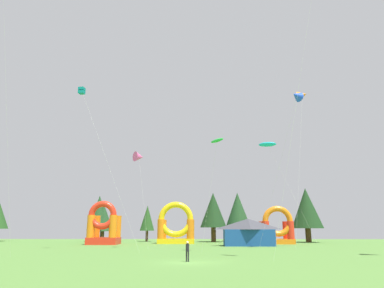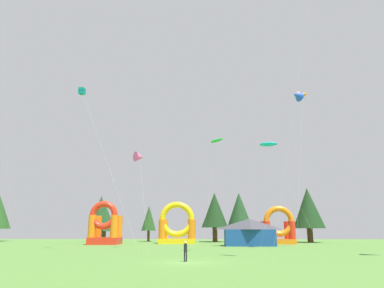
# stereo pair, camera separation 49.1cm
# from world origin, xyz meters

# --- Properties ---
(ground_plane) EXTENTS (120.00, 120.00, 0.00)m
(ground_plane) POSITION_xyz_m (0.00, 0.00, 0.00)
(ground_plane) COLOR #548438
(kite_blue_delta) EXTENTS (5.81, 8.00, 21.24)m
(kite_blue_delta) POSITION_xyz_m (14.41, 16.20, 20.43)
(kite_blue_delta) COLOR blue
(kite_blue_delta) RESTS_ON ground_plane
(kite_cyan_parafoil) EXTENTS (8.12, 2.82, 16.63)m
(kite_cyan_parafoil) POSITION_xyz_m (12.29, 27.18, 16.13)
(kite_cyan_parafoil) COLOR #19B7CC
(kite_cyan_parafoil) RESTS_ON ground_plane
(kite_orange_delta) EXTENTS (4.67, 5.36, 23.36)m
(kite_orange_delta) POSITION_xyz_m (16.89, 21.59, 22.58)
(kite_orange_delta) COLOR orange
(kite_orange_delta) RESTS_ON ground_plane
(kite_green_parafoil) EXTENTS (2.86, 2.89, 13.20)m
(kite_green_parafoil) POSITION_xyz_m (3.08, 11.11, 12.86)
(kite_green_parafoil) COLOR green
(kite_green_parafoil) RESTS_ON ground_plane
(kite_pink_delta) EXTENTS (2.95, 3.47, 13.17)m
(kite_pink_delta) POSITION_xyz_m (-7.51, 18.82, 12.45)
(kite_pink_delta) COLOR #EA599E
(kite_pink_delta) RESTS_ON ground_plane
(kite_teal_box) EXTENTS (8.93, 1.76, 20.71)m
(kite_teal_box) POSITION_xyz_m (-14.43, 13.41, 20.20)
(kite_teal_box) COLOR #0C7F7A
(kite_teal_box) RESTS_ON ground_plane
(person_near_camera) EXTENTS (0.33, 0.33, 1.65)m
(person_near_camera) POSITION_xyz_m (-0.12, 0.67, 0.98)
(person_near_camera) COLOR black
(person_near_camera) RESTS_ON ground_plane
(inflatable_blue_arch) EXTENTS (5.46, 4.35, 6.44)m
(inflatable_blue_arch) POSITION_xyz_m (14.46, 33.53, 2.36)
(inflatable_blue_arch) COLOR orange
(inflatable_blue_arch) RESTS_ON ground_plane
(inflatable_red_slide) EXTENTS (4.97, 4.56, 7.14)m
(inflatable_red_slide) POSITION_xyz_m (-15.14, 30.96, 2.68)
(inflatable_red_slide) COLOR red
(inflatable_red_slide) RESTS_ON ground_plane
(inflatable_orange_dome) EXTENTS (6.43, 4.62, 7.23)m
(inflatable_orange_dome) POSITION_xyz_m (-3.15, 34.60, 2.64)
(inflatable_orange_dome) COLOR yellow
(inflatable_orange_dome) RESTS_ON ground_plane
(festival_tent) EXTENTS (7.61, 3.92, 4.11)m
(festival_tent) POSITION_xyz_m (8.60, 26.86, 2.05)
(festival_tent) COLOR #19478C
(festival_tent) RESTS_ON ground_plane
(tree_row_1) EXTENTS (4.62, 4.62, 9.28)m
(tree_row_1) POSITION_xyz_m (-19.83, 44.56, 5.73)
(tree_row_1) COLOR #4C331E
(tree_row_1) RESTS_ON ground_plane
(tree_row_2) EXTENTS (4.57, 4.57, 7.57)m
(tree_row_2) POSITION_xyz_m (-18.98, 44.81, 4.76)
(tree_row_2) COLOR #4C331E
(tree_row_2) RESTS_ON ground_plane
(tree_row_3) EXTENTS (2.96, 2.96, 7.19)m
(tree_row_3) POSITION_xyz_m (-9.66, 44.15, 4.61)
(tree_row_3) COLOR #4C331E
(tree_row_3) RESTS_ON ground_plane
(tree_row_4) EXTENTS (5.27, 5.27, 9.62)m
(tree_row_4) POSITION_xyz_m (3.81, 42.24, 6.13)
(tree_row_4) COLOR #4C331E
(tree_row_4) RESTS_ON ground_plane
(tree_row_5) EXTENTS (5.71, 5.71, 9.88)m
(tree_row_5) POSITION_xyz_m (9.00, 44.95, 5.92)
(tree_row_5) COLOR #4C331E
(tree_row_5) RESTS_ON ground_plane
(tree_row_6) EXTENTS (5.97, 5.97, 10.30)m
(tree_row_6) POSITION_xyz_m (21.86, 40.33, 6.40)
(tree_row_6) COLOR #4C331E
(tree_row_6) RESTS_ON ground_plane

